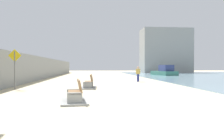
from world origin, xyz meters
TOP-DOWN VIEW (x-y plane):
  - ground_plane at (0.00, 18.00)m, footprint 120.00×120.00m
  - seawall at (-7.50, 18.00)m, footprint 0.80×64.00m
  - bench_near at (-1.89, 1.54)m, footprint 1.33×2.21m
  - bench_far at (-1.40, 7.68)m, footprint 1.20×2.15m
  - person_walking at (3.46, 14.07)m, footprint 0.49×0.30m
  - boat_nearest at (11.36, 29.60)m, footprint 3.41×5.96m
  - pedestrian_sign at (-6.31, 7.30)m, footprint 0.85×0.08m
  - harbor_building at (17.04, 46.00)m, footprint 12.00×6.00m

SIDE VIEW (x-z plane):
  - ground_plane at x=0.00m, z-range 0.00..0.00m
  - bench_near at x=-1.89m, z-range -0.26..0.72m
  - bench_far at x=-1.40m, z-range -0.26..0.72m
  - boat_nearest at x=11.36m, z-range -0.21..1.57m
  - person_walking at x=3.46m, z-range 0.11..1.67m
  - seawall at x=-7.50m, z-range 0.00..2.69m
  - pedestrian_sign at x=-6.31m, z-range 0.33..3.02m
  - harbor_building at x=17.04m, z-range 0.00..10.85m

